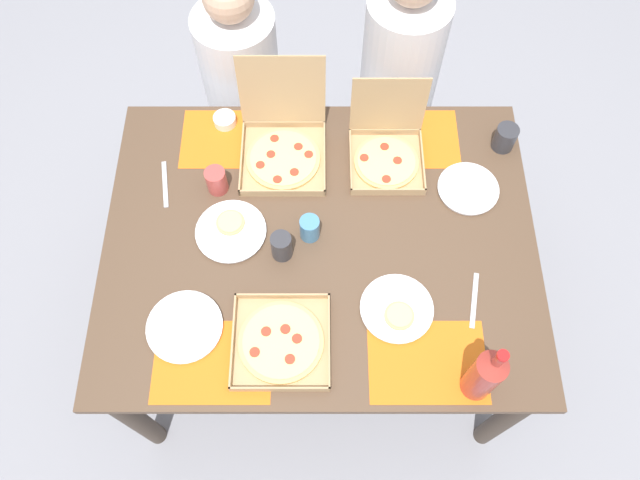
{
  "coord_description": "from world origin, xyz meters",
  "views": [
    {
      "loc": [
        0.0,
        -0.92,
        2.6
      ],
      "look_at": [
        0.0,
        0.0,
        0.78
      ],
      "focal_mm": 34.22,
      "sensor_mm": 36.0,
      "label": 1
    }
  ],
  "objects_px": {
    "condiment_bowl": "(225,120)",
    "diner_right_seat": "(397,92)",
    "plate_far_left": "(468,190)",
    "plate_near_left": "(231,230)",
    "pizza_box_center": "(387,150)",
    "diner_left_seat": "(246,98)",
    "cup_red": "(506,138)",
    "cup_clear_right": "(310,228)",
    "soda_bottle": "(485,375)",
    "cup_dark": "(281,246)",
    "plate_middle": "(397,310)",
    "plate_far_right": "(184,326)",
    "pizza_box_edge_far": "(281,342)",
    "cup_clear_left": "(217,180)",
    "pizza_box_corner_left": "(283,144)"
  },
  "relations": [
    {
      "from": "diner_left_seat",
      "to": "plate_near_left",
      "type": "bearing_deg",
      "value": -88.04
    },
    {
      "from": "soda_bottle",
      "to": "cup_red",
      "type": "relative_size",
      "value": 3.36
    },
    {
      "from": "pizza_box_corner_left",
      "to": "plate_near_left",
      "type": "distance_m",
      "value": 0.37
    },
    {
      "from": "pizza_box_corner_left",
      "to": "plate_middle",
      "type": "height_order",
      "value": "pizza_box_corner_left"
    },
    {
      "from": "cup_clear_left",
      "to": "soda_bottle",
      "type": "bearing_deg",
      "value": -40.3
    },
    {
      "from": "diner_left_seat",
      "to": "diner_right_seat",
      "type": "relative_size",
      "value": 0.94
    },
    {
      "from": "condiment_bowl",
      "to": "diner_right_seat",
      "type": "bearing_deg",
      "value": 26.53
    },
    {
      "from": "pizza_box_edge_far",
      "to": "plate_near_left",
      "type": "distance_m",
      "value": 0.43
    },
    {
      "from": "plate_near_left",
      "to": "cup_clear_left",
      "type": "height_order",
      "value": "cup_clear_left"
    },
    {
      "from": "plate_middle",
      "to": "cup_clear_right",
      "type": "relative_size",
      "value": 2.52
    },
    {
      "from": "diner_right_seat",
      "to": "pizza_box_center",
      "type": "bearing_deg",
      "value": -100.45
    },
    {
      "from": "cup_red",
      "to": "condiment_bowl",
      "type": "height_order",
      "value": "cup_red"
    },
    {
      "from": "pizza_box_edge_far",
      "to": "diner_left_seat",
      "type": "height_order",
      "value": "diner_left_seat"
    },
    {
      "from": "cup_red",
      "to": "diner_right_seat",
      "type": "height_order",
      "value": "diner_right_seat"
    },
    {
      "from": "pizza_box_edge_far",
      "to": "plate_near_left",
      "type": "height_order",
      "value": "pizza_box_edge_far"
    },
    {
      "from": "plate_far_left",
      "to": "cup_red",
      "type": "relative_size",
      "value": 2.22
    },
    {
      "from": "cup_red",
      "to": "plate_near_left",
      "type": "bearing_deg",
      "value": -159.7
    },
    {
      "from": "plate_middle",
      "to": "plate_far_left",
      "type": "height_order",
      "value": "plate_middle"
    },
    {
      "from": "pizza_box_edge_far",
      "to": "cup_dark",
      "type": "relative_size",
      "value": 2.84
    },
    {
      "from": "plate_middle",
      "to": "cup_clear_right",
      "type": "distance_m",
      "value": 0.39
    },
    {
      "from": "plate_middle",
      "to": "plate_far_right",
      "type": "relative_size",
      "value": 0.98
    },
    {
      "from": "cup_red",
      "to": "diner_right_seat",
      "type": "relative_size",
      "value": 0.08
    },
    {
      "from": "plate_far_left",
      "to": "soda_bottle",
      "type": "xyz_separation_m",
      "value": [
        -0.05,
        -0.68,
        0.12
      ]
    },
    {
      "from": "plate_far_left",
      "to": "plate_near_left",
      "type": "relative_size",
      "value": 0.89
    },
    {
      "from": "cup_clear_right",
      "to": "condiment_bowl",
      "type": "height_order",
      "value": "cup_clear_right"
    },
    {
      "from": "soda_bottle",
      "to": "diner_left_seat",
      "type": "distance_m",
      "value": 1.58
    },
    {
      "from": "plate_far_right",
      "to": "cup_clear_left",
      "type": "relative_size",
      "value": 2.47
    },
    {
      "from": "soda_bottle",
      "to": "diner_right_seat",
      "type": "height_order",
      "value": "diner_right_seat"
    },
    {
      "from": "cup_red",
      "to": "cup_dark",
      "type": "distance_m",
      "value": 0.9
    },
    {
      "from": "cup_red",
      "to": "cup_clear_right",
      "type": "height_order",
      "value": "cup_red"
    },
    {
      "from": "diner_left_seat",
      "to": "cup_clear_left",
      "type": "bearing_deg",
      "value": -92.69
    },
    {
      "from": "pizza_box_center",
      "to": "pizza_box_edge_far",
      "type": "bearing_deg",
      "value": -117.21
    },
    {
      "from": "cup_dark",
      "to": "soda_bottle",
      "type": "bearing_deg",
      "value": -36.84
    },
    {
      "from": "pizza_box_corner_left",
      "to": "condiment_bowl",
      "type": "relative_size",
      "value": 4.06
    },
    {
      "from": "condiment_bowl",
      "to": "diner_left_seat",
      "type": "bearing_deg",
      "value": 85.83
    },
    {
      "from": "cup_red",
      "to": "cup_clear_right",
      "type": "relative_size",
      "value": 1.04
    },
    {
      "from": "diner_left_seat",
      "to": "pizza_box_corner_left",
      "type": "bearing_deg",
      "value": -67.39
    },
    {
      "from": "cup_red",
      "to": "diner_left_seat",
      "type": "distance_m",
      "value": 1.12
    },
    {
      "from": "plate_middle",
      "to": "plate_far_right",
      "type": "distance_m",
      "value": 0.67
    },
    {
      "from": "plate_far_left",
      "to": "diner_left_seat",
      "type": "bearing_deg",
      "value": 143.2
    },
    {
      "from": "plate_far_right",
      "to": "pizza_box_center",
      "type": "bearing_deg",
      "value": 44.32
    },
    {
      "from": "plate_near_left",
      "to": "plate_middle",
      "type": "bearing_deg",
      "value": -27.38
    },
    {
      "from": "pizza_box_edge_far",
      "to": "cup_clear_right",
      "type": "height_order",
      "value": "cup_clear_right"
    },
    {
      "from": "plate_middle",
      "to": "cup_red",
      "type": "height_order",
      "value": "cup_red"
    },
    {
      "from": "plate_near_left",
      "to": "diner_right_seat",
      "type": "relative_size",
      "value": 0.19
    },
    {
      "from": "plate_far_right",
      "to": "diner_left_seat",
      "type": "distance_m",
      "value": 1.17
    },
    {
      "from": "pizza_box_center",
      "to": "diner_left_seat",
      "type": "xyz_separation_m",
      "value": [
        -0.56,
        0.49,
        -0.31
      ]
    },
    {
      "from": "plate_far_right",
      "to": "diner_right_seat",
      "type": "relative_size",
      "value": 0.19
    },
    {
      "from": "plate_far_left",
      "to": "diner_right_seat",
      "type": "relative_size",
      "value": 0.17
    },
    {
      "from": "cup_red",
      "to": "diner_right_seat",
      "type": "xyz_separation_m",
      "value": [
        -0.33,
        0.44,
        -0.27
      ]
    }
  ]
}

